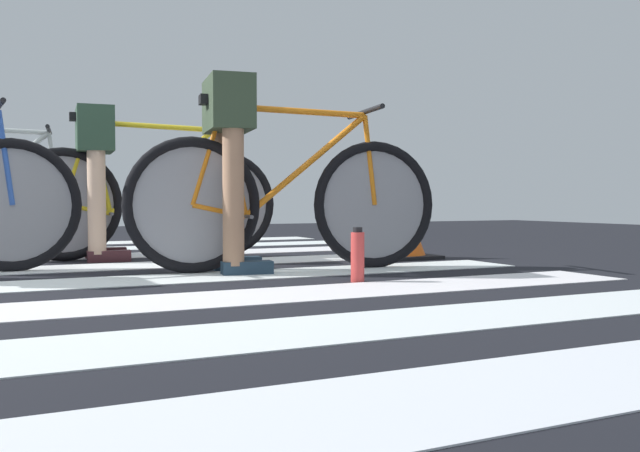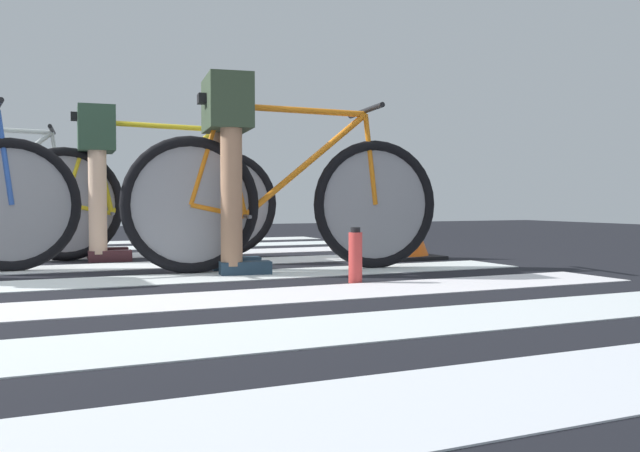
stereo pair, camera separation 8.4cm
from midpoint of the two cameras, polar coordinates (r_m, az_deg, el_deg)
name	(u,v)px [view 1 (the left image)]	position (r m, az deg, el deg)	size (l,w,h in m)	color
ground	(52,282)	(3.58, -21.82, -4.34)	(18.00, 14.00, 0.02)	black
crosswalk_markings	(37,276)	(3.76, -22.85, -3.86)	(5.36, 5.76, 0.00)	silver
bicycle_1_of_4	(286,200)	(3.75, -3.37, 2.15)	(1.73, 0.53, 0.93)	black
cyclist_1_of_4	(229,147)	(3.70, -8.08, 6.45)	(0.36, 0.44, 1.03)	#A87A5B
bicycle_3_of_4	(146,200)	(4.67, -14.61, 2.08)	(1.74, 0.52, 0.93)	black
cyclist_3_of_4	(96,162)	(4.65, -18.45, 5.02)	(0.34, 0.43, 0.97)	beige
water_bottle	(358,256)	(3.23, 2.45, -2.49)	(0.06, 0.06, 0.26)	#CF3C39
traffic_cone	(397,221)	(4.60, 5.91, 0.39)	(0.45, 0.45, 0.52)	black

